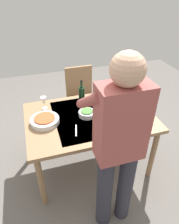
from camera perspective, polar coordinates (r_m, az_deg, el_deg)
name	(u,v)px	position (r m, az deg, el deg)	size (l,w,h in m)	color
ground_plane	(89,161)	(2.76, 0.00, -13.53)	(6.00, 6.00, 0.00)	#66605B
dining_table	(89,121)	(2.31, 0.00, -2.56)	(1.39, 0.95, 0.73)	#93704C
chair_near	(81,94)	(3.10, -2.44, 5.11)	(0.40, 0.40, 0.91)	brown
person_server	(119,145)	(1.59, 8.11, -8.99)	(0.42, 0.61, 1.69)	#2D2D38
wine_bottle	(82,94)	(2.45, -2.20, 4.92)	(0.07, 0.07, 0.30)	black
wine_glass_left	(99,121)	(2.01, 2.55, -2.56)	(0.07, 0.07, 0.15)	white
wine_glass_right	(44,101)	(2.39, -12.57, 3.06)	(0.07, 0.07, 0.15)	white
water_cup_near_left	(114,104)	(2.40, 6.89, 2.23)	(0.07, 0.07, 0.09)	silver
water_cup_near_right	(117,128)	(2.04, 7.66, -4.49)	(0.08, 0.08, 0.09)	silver
water_cup_far_left	(147,115)	(2.28, 15.62, -0.76)	(0.07, 0.07, 0.10)	silver
water_cup_far_right	(102,103)	(2.40, 3.61, 2.43)	(0.07, 0.07, 0.10)	silver
serving_bowl_pasta	(45,120)	(2.19, -12.29, -2.24)	(0.30, 0.30, 0.07)	silver
side_bowl_salad	(87,113)	(2.25, -0.73, -0.33)	(0.18, 0.18, 0.07)	silver
dinner_plate_near	(109,120)	(2.21, 5.55, -2.18)	(0.23, 0.23, 0.01)	silver
dinner_plate_far	(117,96)	(2.64, 7.73, 4.38)	(0.23, 0.23, 0.01)	silver
table_fork	(76,130)	(2.07, -3.75, -5.10)	(0.01, 0.18, 0.01)	silver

